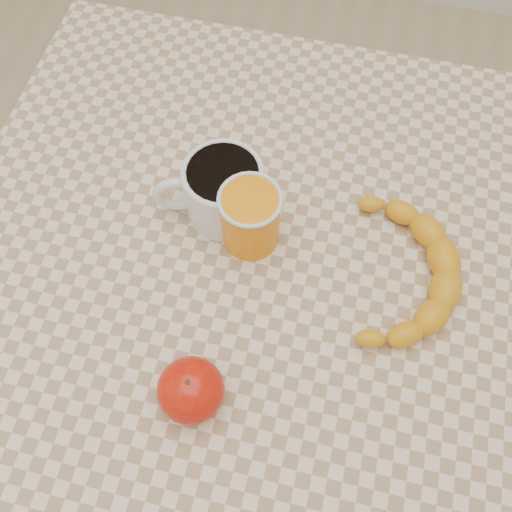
% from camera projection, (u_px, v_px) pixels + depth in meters
% --- Properties ---
extents(ground, '(3.00, 3.00, 0.00)m').
position_uv_depth(ground, '(256.00, 399.00, 1.38)').
color(ground, tan).
rests_on(ground, ground).
extents(table, '(0.80, 0.80, 0.75)m').
position_uv_depth(table, '(256.00, 290.00, 0.79)').
color(table, beige).
rests_on(table, ground).
extents(coffee_mug, '(0.15, 0.13, 0.09)m').
position_uv_depth(coffee_mug, '(222.00, 189.00, 0.71)').
color(coffee_mug, silver).
rests_on(coffee_mug, table).
extents(orange_juice_glass, '(0.08, 0.08, 0.09)m').
position_uv_depth(orange_juice_glass, '(250.00, 217.00, 0.69)').
color(orange_juice_glass, orange).
rests_on(orange_juice_glass, table).
extents(apple, '(0.09, 0.09, 0.07)m').
position_uv_depth(apple, '(191.00, 390.00, 0.61)').
color(apple, '#A70D05').
rests_on(apple, table).
extents(banana, '(0.19, 0.26, 0.04)m').
position_uv_depth(banana, '(402.00, 273.00, 0.69)').
color(banana, orange).
rests_on(banana, table).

